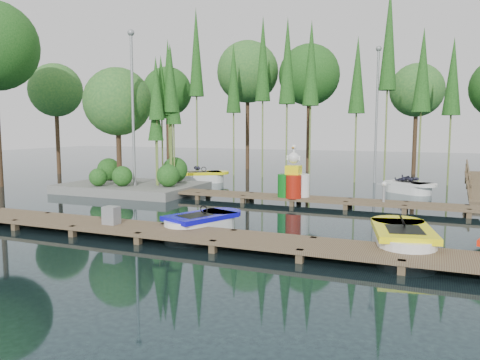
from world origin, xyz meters
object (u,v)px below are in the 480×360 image
at_px(island, 129,123).
at_px(utility_cabinet, 111,215).
at_px(boat_yellow_far, 202,177).
at_px(yellow_barrel, 291,186).
at_px(drum_cluster, 294,182).
at_px(boat_blue, 202,224).

bearing_deg(island, utility_cabinet, -57.41).
relative_size(boat_yellow_far, utility_cabinet, 6.00).
height_order(island, yellow_barrel, island).
bearing_deg(yellow_barrel, utility_cabinet, -114.29).
xyz_separation_m(island, drum_cluster, (8.27, -0.94, -2.28)).
height_order(utility_cabinet, yellow_barrel, yellow_barrel).
height_order(island, drum_cluster, island).
height_order(boat_blue, yellow_barrel, yellow_barrel).
relative_size(boat_blue, drum_cluster, 1.36).
distance_m(yellow_barrel, drum_cluster, 0.26).
bearing_deg(drum_cluster, utility_cabinet, -115.68).
distance_m(boat_yellow_far, yellow_barrel, 8.31).
bearing_deg(drum_cluster, island, 173.48).
height_order(boat_yellow_far, drum_cluster, drum_cluster).
xyz_separation_m(boat_yellow_far, utility_cabinet, (3.40, -12.08, 0.26)).
xyz_separation_m(boat_yellow_far, yellow_barrel, (6.56, -5.08, 0.44)).
relative_size(island, yellow_barrel, 7.81).
bearing_deg(boat_blue, utility_cabinet, -128.90).
height_order(boat_yellow_far, utility_cabinet, boat_yellow_far).
bearing_deg(utility_cabinet, boat_yellow_far, 105.73).
distance_m(boat_blue, yellow_barrel, 5.89).
relative_size(boat_blue, utility_cabinet, 5.58).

